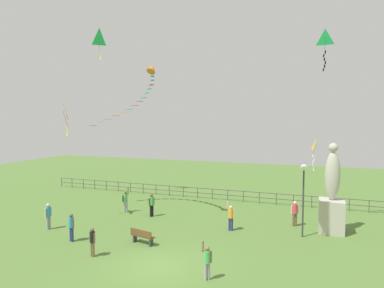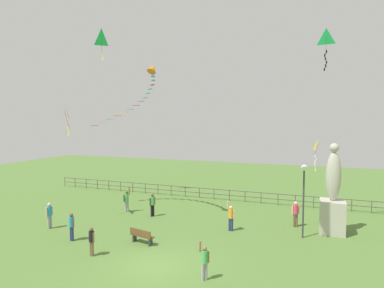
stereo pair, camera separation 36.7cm
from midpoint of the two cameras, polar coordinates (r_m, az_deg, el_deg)
ground_plane at (r=17.18m, az=-5.49°, el=-19.93°), size 80.00×80.00×0.00m
statue_monument at (r=22.80m, az=23.20°, el=-9.15°), size 1.50×1.50×5.59m
lamppost at (r=21.01m, az=18.93°, el=-6.56°), size 0.36×0.36×4.38m
park_bench at (r=19.84m, az=-8.01°, el=-15.15°), size 1.55×0.73×0.85m
person_0 at (r=23.46m, az=17.61°, el=-10.98°), size 0.47×0.31×1.68m
person_1 at (r=21.79m, az=7.11°, el=-12.05°), size 0.49×0.30×1.88m
person_2 at (r=15.48m, az=2.84°, el=-19.09°), size 0.43×0.34×1.79m
person_3 at (r=26.26m, az=-10.63°, el=-9.26°), size 0.52×0.30×1.91m
person_4 at (r=21.09m, az=-19.29°, el=-12.83°), size 0.47×0.30×1.63m
person_5 at (r=24.86m, az=-6.32°, el=-9.97°), size 0.31×0.47×1.68m
person_6 at (r=18.61m, az=-16.13°, el=-15.31°), size 0.43×0.28×1.49m
person_7 at (r=23.85m, az=-22.62°, el=-10.87°), size 0.31×0.50×1.68m
kite_0 at (r=23.49m, az=22.24°, el=16.28°), size 0.81×0.44×2.62m
kite_2 at (r=31.19m, az=-14.75°, el=17.05°), size 1.17×1.17×2.55m
kite_3 at (r=27.95m, az=20.95°, el=-0.33°), size 0.52×0.86×2.58m
kite_4 at (r=24.30m, az=-20.44°, el=5.20°), size 0.95×0.98×2.30m
streamer_kite at (r=23.60m, az=-7.16°, el=11.16°), size 6.97×3.71×4.27m
waterfront_railing at (r=29.65m, az=6.36°, el=-8.35°), size 36.01×0.06×0.95m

